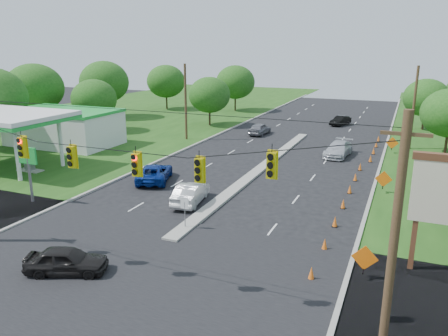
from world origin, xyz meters
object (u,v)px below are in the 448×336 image
at_px(white_sedan, 191,193).
at_px(blue_pickup, 155,173).
at_px(black_sedan, 66,261).
at_px(gas_station, 55,125).

relative_size(white_sedan, blue_pickup, 0.87).
bearing_deg(black_sedan, white_sedan, -27.41).
xyz_separation_m(gas_station, blue_pickup, (16.59, -6.33, -1.85)).
relative_size(black_sedan, blue_pickup, 0.78).
xyz_separation_m(black_sedan, blue_pickup, (-4.19, 15.04, 0.03)).
bearing_deg(blue_pickup, black_sedan, 85.03).
bearing_deg(gas_station, blue_pickup, -20.88).
bearing_deg(gas_station, black_sedan, -45.81).
xyz_separation_m(gas_station, white_sedan, (21.80, -9.90, -1.83)).
height_order(black_sedan, blue_pickup, blue_pickup).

